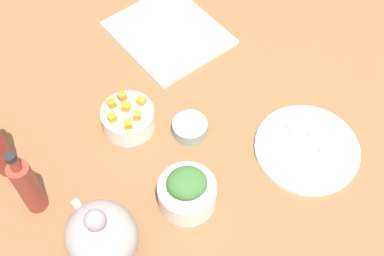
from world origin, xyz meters
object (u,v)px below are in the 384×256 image
object	(u,v)px
bowl_greens	(187,194)
bottle_1	(27,186)
cutting_board	(168,33)
bowl_small_side	(190,128)
plate_tofu	(307,149)
teapot	(101,235)
bowl_carrots	(128,119)

from	to	relation	value
bowl_greens	bottle_1	bearing A→B (deg)	49.58
cutting_board	bottle_1	distance (cm)	57.82
bowl_small_side	cutting_board	bearing A→B (deg)	-31.29
cutting_board	plate_tofu	distance (cm)	49.54
bowl_small_side	teapot	distance (cm)	33.36
bowl_small_side	teapot	size ratio (longest dim) A/B	0.50
bowl_small_side	plate_tofu	bearing A→B (deg)	-142.69
cutting_board	teapot	xyz separation A→B (cm)	(-37.41, 48.51, 5.56)
bowl_greens	cutting_board	bearing A→B (deg)	-35.64
bowl_small_side	teapot	bearing A→B (deg)	106.92
plate_tofu	bottle_1	size ratio (longest dim) A/B	1.19
bowl_greens	bowl_carrots	distance (cm)	24.06
bottle_1	bowl_carrots	bearing A→B (deg)	-83.47
plate_tofu	bottle_1	distance (cm)	61.47
bowl_carrots	teapot	world-z (taller)	teapot
cutting_board	bowl_small_side	size ratio (longest dim) A/B	3.56
plate_tofu	bowl_small_side	size ratio (longest dim) A/B	2.92
plate_tofu	teapot	xyz separation A→B (cm)	(12.13, 48.21, 5.46)
bowl_greens	bottle_1	xyz separation A→B (cm)	(20.78, 24.40, 5.27)
bowl_small_side	teapot	xyz separation A→B (cm)	(-9.62, 31.63, 4.45)
teapot	bottle_1	distance (cm)	18.27
bowl_carrots	bottle_1	xyz separation A→B (cm)	(-3.11, 27.19, 5.56)
bowl_small_side	bottle_1	distance (cm)	38.20
bowl_greens	bowl_carrots	world-z (taller)	bowl_greens
bowl_greens	bowl_small_side	bearing A→B (deg)	-43.54
cutting_board	bottle_1	xyz separation A→B (cm)	(-20.03, 53.67, 7.90)
bowl_carrots	teapot	xyz separation A→B (cm)	(-20.49, 22.04, 3.22)
plate_tofu	bowl_greens	distance (cm)	30.35
bowl_greens	bottle_1	distance (cm)	32.48
cutting_board	plate_tofu	xyz separation A→B (cm)	(-49.54, 0.30, 0.10)
cutting_board	bowl_carrots	size ratio (longest dim) A/B	2.39
cutting_board	teapot	size ratio (longest dim) A/B	1.77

